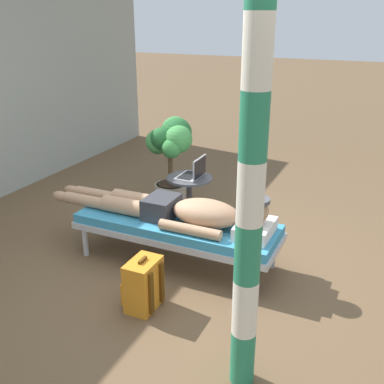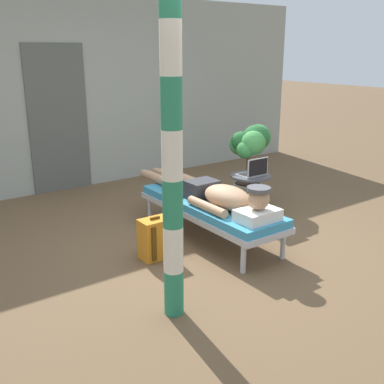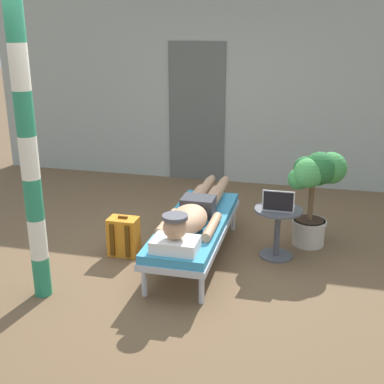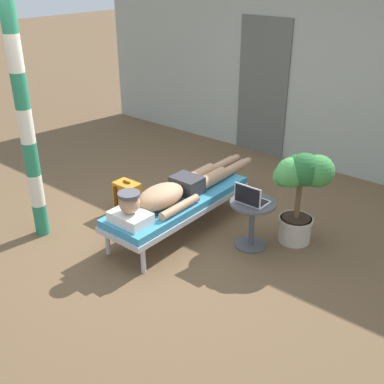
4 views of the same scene
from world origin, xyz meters
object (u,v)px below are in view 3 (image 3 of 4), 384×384
(person_reclining, at_px, (194,213))
(potted_plant, at_px, (315,182))
(laptop, at_px, (278,205))
(lounge_chair, at_px, (195,227))
(side_table, at_px, (278,224))
(backpack, at_px, (124,237))
(porch_post, at_px, (29,158))

(person_reclining, height_order, potted_plant, potted_plant)
(laptop, bearing_deg, lounge_chair, -166.32)
(side_table, bearing_deg, backpack, -168.05)
(person_reclining, distance_m, backpack, 0.80)
(side_table, relative_size, porch_post, 0.21)
(lounge_chair, height_order, side_table, side_table)
(person_reclining, height_order, porch_post, porch_post)
(person_reclining, bearing_deg, backpack, -177.94)
(side_table, xyz_separation_m, porch_post, (-1.94, -1.26, 0.90))
(side_table, relative_size, potted_plant, 0.50)
(lounge_chair, distance_m, porch_post, 1.77)
(porch_post, bearing_deg, person_reclining, 40.21)
(person_reclining, xyz_separation_m, laptop, (0.80, 0.25, 0.06))
(laptop, height_order, potted_plant, potted_plant)
(backpack, bearing_deg, potted_plant, 20.67)
(backpack, distance_m, potted_plant, 2.06)
(potted_plant, bearing_deg, lounge_chair, -151.08)
(potted_plant, height_order, porch_post, porch_post)
(lounge_chair, relative_size, backpack, 4.37)
(laptop, distance_m, backpack, 1.61)
(side_table, height_order, porch_post, porch_post)
(backpack, bearing_deg, laptop, 10.10)
(side_table, relative_size, laptop, 1.69)
(lounge_chair, distance_m, person_reclining, 0.18)
(side_table, xyz_separation_m, laptop, (-0.00, -0.05, 0.23))
(lounge_chair, relative_size, porch_post, 0.74)
(porch_post, bearing_deg, potted_plant, 35.83)
(lounge_chair, relative_size, side_table, 3.54)
(laptop, bearing_deg, porch_post, -148.06)
(backpack, bearing_deg, side_table, 11.95)
(lounge_chair, height_order, person_reclining, person_reclining)
(laptop, relative_size, backpack, 0.73)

